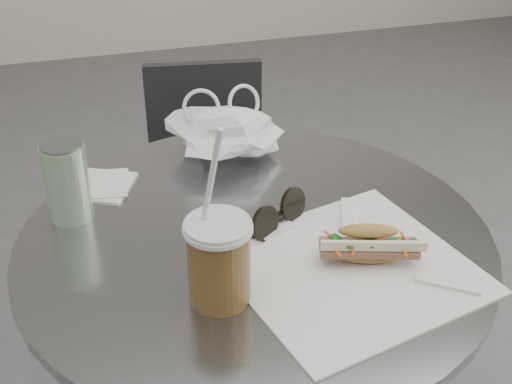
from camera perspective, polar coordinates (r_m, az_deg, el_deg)
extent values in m
cylinder|color=slate|center=(1.14, -0.09, -4.01)|extent=(0.76, 0.76, 0.02)
cylinder|color=#313134|center=(2.06, -3.24, -10.42)|extent=(0.34, 0.34, 0.02)
cylinder|color=#313134|center=(1.92, -3.44, -5.67)|extent=(0.06, 0.06, 0.45)
cylinder|color=#313134|center=(1.79, -3.67, 0.05)|extent=(0.38, 0.38, 0.02)
cube|color=#313134|center=(1.88, -4.18, 6.59)|extent=(0.30, 0.07, 0.26)
cube|color=white|center=(1.08, 7.53, -6.14)|extent=(0.41, 0.39, 0.00)
ellipsoid|color=#AD8E41|center=(1.09, 8.94, -5.05)|extent=(0.19, 0.11, 0.02)
cube|color=brown|center=(1.08, 9.01, -4.43)|extent=(0.15, 0.08, 0.01)
ellipsoid|color=#AD8E41|center=(1.07, 8.96, -3.33)|extent=(0.19, 0.11, 0.03)
cylinder|color=brown|center=(0.98, -2.98, -5.84)|extent=(0.09, 0.09, 0.12)
cylinder|color=silver|center=(0.95, -3.09, -2.78)|extent=(0.10, 0.10, 0.01)
cylinder|color=white|center=(0.93, -3.86, -0.40)|extent=(0.04, 0.06, 0.22)
cylinder|color=black|center=(1.12, 0.74, -2.59)|extent=(0.06, 0.05, 0.06)
cylinder|color=black|center=(1.16, 2.97, -1.05)|extent=(0.06, 0.05, 0.06)
cube|color=black|center=(1.14, 1.87, -2.08)|extent=(0.02, 0.02, 0.01)
cube|color=white|center=(1.29, -12.33, 0.49)|extent=(0.14, 0.14, 0.01)
cube|color=white|center=(1.29, -12.35, 0.63)|extent=(0.11, 0.11, 0.00)
cylinder|color=#629B5A|center=(1.19, -14.88, 0.77)|extent=(0.07, 0.07, 0.13)
cylinder|color=slate|center=(1.16, -15.35, 3.66)|extent=(0.07, 0.07, 0.00)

